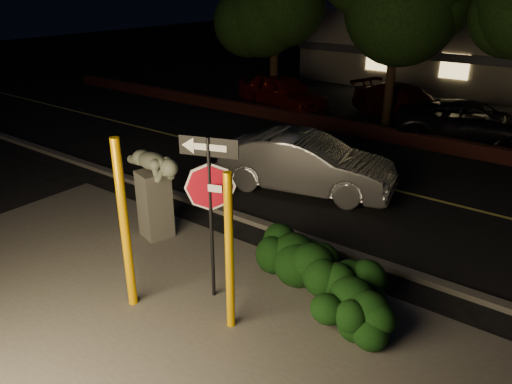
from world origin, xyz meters
TOP-DOWN VIEW (x-y plane):
  - ground at (0.00, 10.00)m, footprint 90.00×90.00m
  - patio at (0.00, -1.00)m, footprint 14.00×6.00m
  - road at (0.00, 7.00)m, footprint 80.00×8.00m
  - lane_marking at (0.00, 7.00)m, footprint 80.00×0.12m
  - curb at (0.00, 2.90)m, footprint 80.00×0.25m
  - brick_wall at (0.00, 11.30)m, footprint 40.00×0.35m
  - parking_lot at (0.00, 17.00)m, footprint 40.00×12.00m
  - yellow_pole_left at (-1.28, -1.09)m, footprint 0.16×0.16m
  - yellow_pole_right at (0.59, -0.49)m, footprint 0.14×0.14m
  - signpost at (-0.24, 0.01)m, footprint 1.02×0.39m
  - sculpture at (-2.89, 1.02)m, footprint 2.01×1.05m
  - hedge_center at (0.55, 1.66)m, footprint 2.33×1.74m
  - hedge_right at (1.95, 1.35)m, footprint 1.76×1.38m
  - hedge_far_right at (2.34, 0.58)m, footprint 1.56×1.15m
  - silver_sedan at (-1.60, 5.47)m, footprint 5.20×2.80m
  - parked_car_red at (-7.43, 12.87)m, footprint 5.21×3.23m
  - parked_car_darkred at (-2.32, 14.59)m, footprint 5.38×3.58m
  - parked_car_dark at (0.92, 12.95)m, footprint 5.91×3.90m

SIDE VIEW (x-z plane):
  - ground at x=0.00m, z-range 0.00..0.00m
  - road at x=0.00m, z-range 0.00..0.01m
  - parking_lot at x=0.00m, z-range 0.00..0.01m
  - patio at x=0.00m, z-range 0.00..0.02m
  - lane_marking at x=0.00m, z-range 0.02..0.02m
  - curb at x=0.00m, z-range 0.00..0.12m
  - brick_wall at x=0.00m, z-range 0.00..0.50m
  - hedge_far_right at x=2.34m, z-range 0.00..0.98m
  - hedge_right at x=1.95m, z-range 0.00..1.02m
  - hedge_center at x=0.55m, z-range 0.00..1.10m
  - parked_car_darkred at x=-2.32m, z-range 0.00..1.45m
  - parked_car_dark at x=0.92m, z-range 0.00..1.51m
  - silver_sedan at x=-1.60m, z-range 0.00..1.63m
  - parked_car_red at x=-7.43m, z-range 0.00..1.66m
  - sculpture at x=-2.89m, z-range 0.25..2.41m
  - yellow_pole_right at x=0.59m, z-range 0.00..2.88m
  - yellow_pole_left at x=-1.28m, z-range 0.00..3.23m
  - signpost at x=-0.24m, z-range 0.67..3.82m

